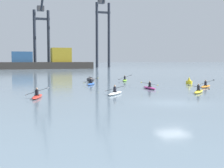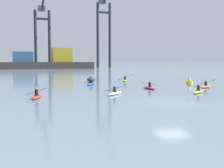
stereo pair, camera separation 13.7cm
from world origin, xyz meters
name	(u,v)px [view 2 (the right image)]	position (x,y,z in m)	size (l,w,h in m)	color
ground_plane	(172,103)	(0.00, 0.00, 0.00)	(800.00, 800.00, 0.00)	slate
container_barge	(23,62)	(-7.89, 99.62, 2.65)	(53.20, 8.16, 8.07)	#38332D
gantry_crane_west_mid	(43,28)	(0.17, 107.09, 16.26)	(6.73, 19.34, 32.00)	#232833
gantry_crane_east_mid	(104,24)	(28.26, 114.41, 19.70)	(6.89, 19.06, 41.15)	#232833
capsized_dinghy	(91,80)	(-0.36, 25.23, 0.35)	(1.11, 2.60, 0.76)	#38383D
channel_buoy	(189,81)	(11.94, 16.72, 0.36)	(0.90, 0.90, 1.00)	yellow
kayak_red	(37,96)	(-9.99, 6.61, 0.17)	(2.13, 3.43, 1.00)	red
kayak_lime	(125,80)	(5.34, 25.20, 0.17)	(2.02, 3.32, 1.04)	#7ABC2D
kayak_white	(115,93)	(-2.42, 7.16, 0.17)	(2.63, 3.01, 0.98)	silver
kayak_magenta	(149,88)	(3.30, 11.47, 0.17)	(2.26, 3.42, 0.95)	#C13384
kayak_orange	(206,86)	(10.82, 11.16, 0.17)	(3.02, 2.60, 1.05)	orange
kayak_yellow	(199,91)	(6.30, 5.91, 0.17)	(2.81, 2.84, 0.95)	yellow
kayak_blue	(91,84)	(-1.74, 19.46, 0.17)	(2.12, 3.29, 1.04)	#2856B2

